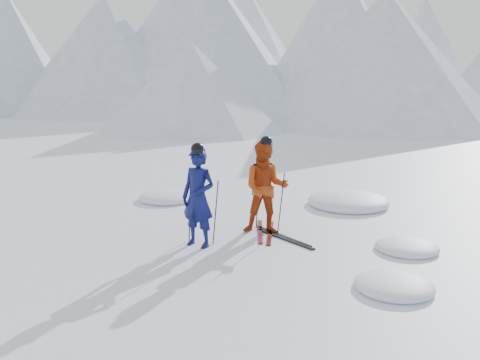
% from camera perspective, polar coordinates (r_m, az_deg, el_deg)
% --- Properties ---
extents(ground, '(160.00, 160.00, 0.00)m').
position_cam_1_polar(ground, '(10.42, 6.88, -7.25)').
color(ground, white).
rests_on(ground, ground).
extents(skier_blue, '(0.75, 0.51, 1.98)m').
position_cam_1_polar(skier_blue, '(10.07, -4.72, -2.01)').
color(skier_blue, '#0C104A').
rests_on(skier_blue, ground).
extents(skier_red, '(1.20, 1.09, 2.01)m').
position_cam_1_polar(skier_red, '(10.89, 2.90, -0.88)').
color(skier_red, '#AC360D').
rests_on(skier_red, ground).
extents(pole_blue_left, '(0.13, 0.09, 1.32)m').
position_cam_1_polar(pole_blue_left, '(10.43, -5.66, -3.43)').
color(pole_blue_left, black).
rests_on(pole_blue_left, ground).
extents(pole_blue_right, '(0.13, 0.08, 1.32)m').
position_cam_1_polar(pole_blue_right, '(10.23, -2.76, -3.67)').
color(pole_blue_right, black).
rests_on(pole_blue_right, ground).
extents(pole_red_left, '(0.13, 0.10, 1.34)m').
position_cam_1_polar(pole_red_left, '(11.31, 2.02, -2.15)').
color(pole_red_left, black).
rests_on(pole_red_left, ground).
extents(pole_red_right, '(0.13, 0.09, 1.34)m').
position_cam_1_polar(pole_red_right, '(10.98, 4.64, -2.59)').
color(pole_red_right, black).
rests_on(pole_red_right, ground).
extents(ski_worn_left, '(0.81, 1.57, 0.03)m').
position_cam_1_polar(ski_worn_left, '(11.19, 2.29, -5.78)').
color(ski_worn_left, black).
rests_on(ski_worn_left, ground).
extents(ski_worn_right, '(0.71, 1.62, 0.03)m').
position_cam_1_polar(ski_worn_right, '(11.09, 3.42, -5.94)').
color(ski_worn_right, black).
rests_on(ski_worn_right, ground).
extents(ski_loose_a, '(1.55, 0.86, 0.03)m').
position_cam_1_polar(ski_loose_a, '(10.88, 4.83, -6.31)').
color(ski_loose_a, black).
rests_on(ski_loose_a, ground).
extents(ski_loose_b, '(1.58, 0.81, 0.03)m').
position_cam_1_polar(ski_loose_b, '(10.72, 5.02, -6.60)').
color(ski_loose_b, black).
rests_on(ski_loose_b, ground).
extents(snow_lumps, '(8.18, 6.74, 0.47)m').
position_cam_1_polar(snow_lumps, '(12.74, 8.13, -3.81)').
color(snow_lumps, white).
rests_on(snow_lumps, ground).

